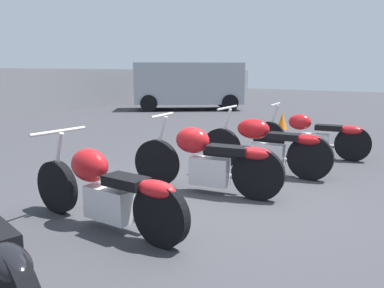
# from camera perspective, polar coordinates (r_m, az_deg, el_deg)

# --- Properties ---
(ground_plane) EXTENTS (60.00, 60.00, 0.00)m
(ground_plane) POSITION_cam_1_polar(r_m,az_deg,el_deg) (4.90, 4.49, -8.19)
(ground_plane) COLOR #38383D
(motorcycle_slot_1) EXTENTS (0.70, 2.14, 0.98)m
(motorcycle_slot_1) POSITION_cam_1_polar(r_m,az_deg,el_deg) (3.95, -13.10, -6.69)
(motorcycle_slot_1) COLOR black
(motorcycle_slot_1) RESTS_ON ground_plane
(motorcycle_slot_2) EXTENTS (0.80, 2.07, 1.04)m
(motorcycle_slot_2) POSITION_cam_1_polar(r_m,az_deg,el_deg) (4.97, 2.27, -2.42)
(motorcycle_slot_2) COLOR black
(motorcycle_slot_2) RESTS_ON ground_plane
(motorcycle_slot_3) EXTENTS (0.74, 2.12, 1.05)m
(motorcycle_slot_3) POSITION_cam_1_polar(r_m,az_deg,el_deg) (6.01, 11.11, -0.29)
(motorcycle_slot_3) COLOR black
(motorcycle_slot_3) RESTS_ON ground_plane
(motorcycle_slot_4) EXTENTS (0.80, 2.15, 1.00)m
(motorcycle_slot_4) POSITION_cam_1_polar(r_m,az_deg,el_deg) (7.45, 17.83, 1.19)
(motorcycle_slot_4) COLOR black
(motorcycle_slot_4) RESTS_ON ground_plane
(parked_van) EXTENTS (4.59, 4.67, 2.00)m
(parked_van) POSITION_cam_1_polar(r_m,az_deg,el_deg) (16.48, -0.59, 9.17)
(parked_van) COLOR #999EA8
(parked_van) RESTS_ON ground_plane
(traffic_cone_near) EXTENTS (0.32, 0.32, 0.38)m
(traffic_cone_near) POSITION_cam_1_polar(r_m,az_deg,el_deg) (6.42, -4.93, -1.83)
(traffic_cone_near) COLOR orange
(traffic_cone_near) RESTS_ON ground_plane
(traffic_cone_far) EXTENTS (0.29, 0.29, 0.47)m
(traffic_cone_far) POSITION_cam_1_polar(r_m,az_deg,el_deg) (11.03, 13.59, 3.44)
(traffic_cone_far) COLOR orange
(traffic_cone_far) RESTS_ON ground_plane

